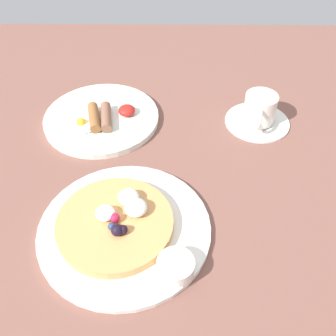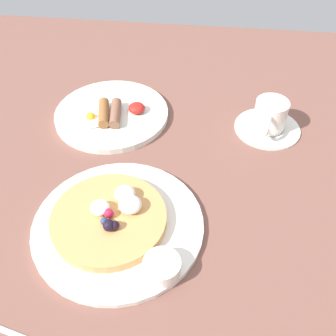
{
  "view_description": "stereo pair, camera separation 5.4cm",
  "coord_description": "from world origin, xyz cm",
  "px_view_note": "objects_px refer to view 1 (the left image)",
  "views": [
    {
      "loc": [
        3.16,
        -46.8,
        54.31
      ],
      "look_at": [
        2.65,
        3.06,
        4.0
      ],
      "focal_mm": 41.16,
      "sensor_mm": 36.0,
      "label": 1
    },
    {
      "loc": [
        8.51,
        -46.45,
        54.31
      ],
      "look_at": [
        2.65,
        3.06,
        4.0
      ],
      "focal_mm": 41.16,
      "sensor_mm": 36.0,
      "label": 2
    }
  ],
  "objects_px": {
    "syrup_ramekin": "(176,267)",
    "coffee_saucer": "(257,121)",
    "pancake_plate": "(125,229)",
    "coffee_cup": "(260,108)",
    "breakfast_plate": "(102,118)"
  },
  "relations": [
    {
      "from": "syrup_ramekin",
      "to": "coffee_cup",
      "type": "relative_size",
      "value": 0.58
    },
    {
      "from": "pancake_plate",
      "to": "syrup_ramekin",
      "type": "height_order",
      "value": "syrup_ramekin"
    },
    {
      "from": "pancake_plate",
      "to": "coffee_cup",
      "type": "height_order",
      "value": "coffee_cup"
    },
    {
      "from": "pancake_plate",
      "to": "breakfast_plate",
      "type": "height_order",
      "value": "breakfast_plate"
    },
    {
      "from": "breakfast_plate",
      "to": "coffee_saucer",
      "type": "xyz_separation_m",
      "value": [
        0.35,
        -0.0,
        -0.0
      ]
    },
    {
      "from": "coffee_saucer",
      "to": "coffee_cup",
      "type": "relative_size",
      "value": 1.41
    },
    {
      "from": "pancake_plate",
      "to": "syrup_ramekin",
      "type": "relative_size",
      "value": 5.01
    },
    {
      "from": "pancake_plate",
      "to": "coffee_saucer",
      "type": "xyz_separation_m",
      "value": [
        0.27,
        0.3,
        -0.0
      ]
    },
    {
      "from": "coffee_saucer",
      "to": "coffee_cup",
      "type": "height_order",
      "value": "coffee_cup"
    },
    {
      "from": "coffee_saucer",
      "to": "breakfast_plate",
      "type": "bearing_deg",
      "value": 179.43
    },
    {
      "from": "syrup_ramekin",
      "to": "coffee_cup",
      "type": "xyz_separation_m",
      "value": [
        0.18,
        0.38,
        0.02
      ]
    },
    {
      "from": "syrup_ramekin",
      "to": "coffee_saucer",
      "type": "distance_m",
      "value": 0.42
    },
    {
      "from": "breakfast_plate",
      "to": "coffee_cup",
      "type": "distance_m",
      "value": 0.35
    },
    {
      "from": "pancake_plate",
      "to": "coffee_saucer",
      "type": "height_order",
      "value": "pancake_plate"
    },
    {
      "from": "syrup_ramekin",
      "to": "coffee_saucer",
      "type": "bearing_deg",
      "value": 64.06
    }
  ]
}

